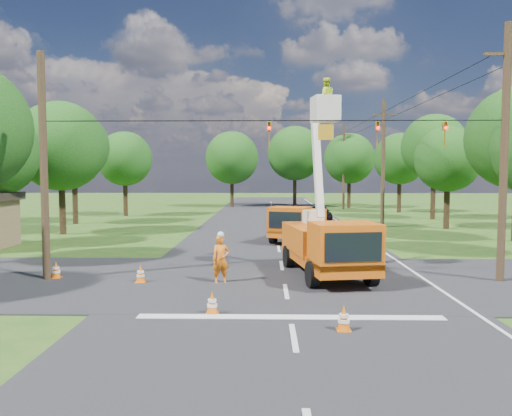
{
  "coord_description": "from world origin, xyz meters",
  "views": [
    {
      "loc": [
        -0.72,
        -17.56,
        4.26
      ],
      "look_at": [
        -1.2,
        6.17,
        2.6
      ],
      "focal_mm": 35.0,
      "sensor_mm": 36.0,
      "label": 1
    }
  ],
  "objects_px": {
    "distant_car": "(320,212)",
    "traffic_cone_3": "(322,242)",
    "traffic_cone_1": "(344,318)",
    "traffic_cone_6": "(353,230)",
    "bucket_truck": "(328,236)",
    "tree_left_e": "(74,146)",
    "tree_far_a": "(232,158)",
    "tree_left_d": "(61,146)",
    "tree_right_e": "(400,159)",
    "traffic_cone_4": "(141,274)",
    "pole_right_mid": "(383,162)",
    "traffic_cone_2": "(332,253)",
    "tree_far_b": "(295,153)",
    "pole_right_far": "(344,166)",
    "tree_right_d": "(434,147)",
    "traffic_cone_0": "(212,303)",
    "traffic_cone_5": "(56,270)",
    "ground_worker": "(221,259)",
    "second_truck": "(298,222)",
    "tree_left_f": "(125,159)",
    "pole_left": "(44,167)",
    "tree_far_c": "(349,158)",
    "pole_right_near": "(504,151)",
    "tree_right_c": "(448,159)"
  },
  "relations": [
    {
      "from": "second_truck",
      "to": "traffic_cone_3",
      "type": "distance_m",
      "value": 3.15
    },
    {
      "from": "second_truck",
      "to": "tree_left_e",
      "type": "distance_m",
      "value": 21.54
    },
    {
      "from": "bucket_truck",
      "to": "tree_far_c",
      "type": "height_order",
      "value": "tree_far_c"
    },
    {
      "from": "pole_left",
      "to": "tree_right_c",
      "type": "bearing_deg",
      "value": 39.93
    },
    {
      "from": "traffic_cone_2",
      "to": "pole_left",
      "type": "bearing_deg",
      "value": -158.92
    },
    {
      "from": "ground_worker",
      "to": "tree_right_e",
      "type": "height_order",
      "value": "tree_right_e"
    },
    {
      "from": "traffic_cone_2",
      "to": "traffic_cone_6",
      "type": "height_order",
      "value": "same"
    },
    {
      "from": "traffic_cone_4",
      "to": "tree_left_f",
      "type": "xyz_separation_m",
      "value": [
        -9.22,
        30.56,
        5.33
      ]
    },
    {
      "from": "distant_car",
      "to": "traffic_cone_3",
      "type": "bearing_deg",
      "value": -103.8
    },
    {
      "from": "tree_left_e",
      "to": "traffic_cone_4",
      "type": "bearing_deg",
      "value": -63.56
    },
    {
      "from": "pole_right_mid",
      "to": "tree_right_e",
      "type": "distance_m",
      "value": 15.92
    },
    {
      "from": "bucket_truck",
      "to": "tree_left_e",
      "type": "xyz_separation_m",
      "value": [
        -18.61,
        21.23,
        4.78
      ]
    },
    {
      "from": "tree_left_d",
      "to": "tree_right_d",
      "type": "relative_size",
      "value": 0.95
    },
    {
      "from": "tree_right_c",
      "to": "tree_right_d",
      "type": "bearing_deg",
      "value": 78.69
    },
    {
      "from": "tree_left_d",
      "to": "tree_far_b",
      "type": "height_order",
      "value": "tree_far_b"
    },
    {
      "from": "second_truck",
      "to": "tree_far_c",
      "type": "height_order",
      "value": "tree_far_c"
    },
    {
      "from": "tree_left_e",
      "to": "tree_left_f",
      "type": "distance_m",
      "value": 8.29
    },
    {
      "from": "traffic_cone_1",
      "to": "bucket_truck",
      "type": "bearing_deg",
      "value": 86.54
    },
    {
      "from": "tree_right_c",
      "to": "tree_far_b",
      "type": "distance_m",
      "value": 27.97
    },
    {
      "from": "second_truck",
      "to": "pole_right_mid",
      "type": "relative_size",
      "value": 0.65
    },
    {
      "from": "pole_right_near",
      "to": "tree_right_e",
      "type": "height_order",
      "value": "pole_right_near"
    },
    {
      "from": "traffic_cone_5",
      "to": "ground_worker",
      "type": "bearing_deg",
      "value": -5.83
    },
    {
      "from": "distant_car",
      "to": "tree_far_a",
      "type": "distance_m",
      "value": 19.57
    },
    {
      "from": "pole_right_far",
      "to": "tree_right_c",
      "type": "height_order",
      "value": "pole_right_far"
    },
    {
      "from": "traffic_cone_4",
      "to": "pole_right_mid",
      "type": "relative_size",
      "value": 0.07
    },
    {
      "from": "traffic_cone_1",
      "to": "tree_left_d",
      "type": "distance_m",
      "value": 27.52
    },
    {
      "from": "tree_left_d",
      "to": "tree_right_e",
      "type": "height_order",
      "value": "tree_left_d"
    },
    {
      "from": "tree_right_d",
      "to": "bucket_truck",
      "type": "bearing_deg",
      "value": -116.35
    },
    {
      "from": "traffic_cone_1",
      "to": "traffic_cone_6",
      "type": "relative_size",
      "value": 1.0
    },
    {
      "from": "ground_worker",
      "to": "traffic_cone_5",
      "type": "bearing_deg",
      "value": 153.91
    },
    {
      "from": "traffic_cone_0",
      "to": "traffic_cone_6",
      "type": "relative_size",
      "value": 1.0
    },
    {
      "from": "traffic_cone_4",
      "to": "tree_far_a",
      "type": "height_order",
      "value": "tree_far_a"
    },
    {
      "from": "pole_right_far",
      "to": "tree_left_e",
      "type": "xyz_separation_m",
      "value": [
        -25.3,
        -18.0,
        1.38
      ]
    },
    {
      "from": "traffic_cone_3",
      "to": "tree_right_d",
      "type": "xyz_separation_m",
      "value": [
        12.29,
        18.22,
        6.32
      ]
    },
    {
      "from": "traffic_cone_1",
      "to": "pole_left",
      "type": "bearing_deg",
      "value": 149.71
    },
    {
      "from": "traffic_cone_1",
      "to": "tree_left_f",
      "type": "relative_size",
      "value": 0.08
    },
    {
      "from": "tree_far_a",
      "to": "tree_left_f",
      "type": "bearing_deg",
      "value": -127.01
    },
    {
      "from": "tree_far_b",
      "to": "pole_right_far",
      "type": "bearing_deg",
      "value": -42.27
    },
    {
      "from": "pole_right_mid",
      "to": "tree_far_a",
      "type": "distance_m",
      "value": 26.69
    },
    {
      "from": "traffic_cone_2",
      "to": "tree_left_f",
      "type": "bearing_deg",
      "value": 124.29
    },
    {
      "from": "pole_right_near",
      "to": "tree_left_f",
      "type": "xyz_separation_m",
      "value": [
        -23.3,
        30.0,
        0.58
      ]
    },
    {
      "from": "pole_left",
      "to": "traffic_cone_1",
      "type": "bearing_deg",
      "value": -30.29
    },
    {
      "from": "traffic_cone_0",
      "to": "distant_car",
      "type": "bearing_deg",
      "value": 78.04
    },
    {
      "from": "pole_right_far",
      "to": "tree_far_a",
      "type": "relative_size",
      "value": 1.05
    },
    {
      "from": "distant_car",
      "to": "tree_left_d",
      "type": "xyz_separation_m",
      "value": [
        -19.35,
        -11.72,
        5.47
      ]
    },
    {
      "from": "tree_left_d",
      "to": "tree_right_d",
      "type": "xyz_separation_m",
      "value": [
        29.8,
        12.0,
        0.55
      ]
    },
    {
      "from": "traffic_cone_5",
      "to": "tree_left_e",
      "type": "height_order",
      "value": "tree_left_e"
    },
    {
      "from": "tree_right_c",
      "to": "tree_far_b",
      "type": "height_order",
      "value": "tree_far_b"
    },
    {
      "from": "traffic_cone_3",
      "to": "tree_left_d",
      "type": "bearing_deg",
      "value": 160.43
    },
    {
      "from": "ground_worker",
      "to": "tree_far_b",
      "type": "relative_size",
      "value": 0.18
    }
  ]
}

